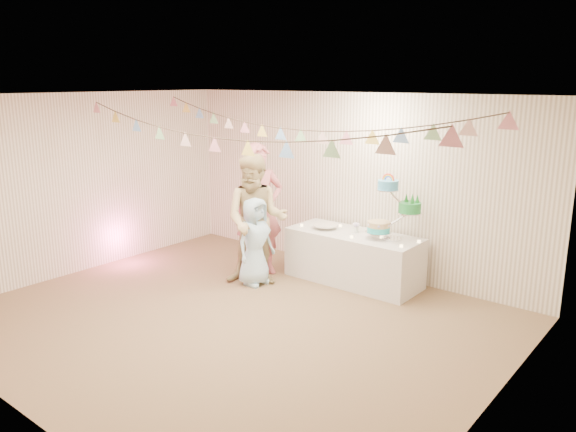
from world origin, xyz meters
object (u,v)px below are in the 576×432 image
Objects in this scene: table at (353,258)px; person_adult_a at (260,210)px; cake_stand at (393,206)px; person_child at (255,241)px; person_adult_b at (256,220)px.

person_adult_a is (-1.26, -0.55, 0.60)m from table.
table is 0.98m from cake_stand.
person_adult_a reaches higher than person_child.
person_adult_b is 0.29m from person_child.
person_child is at bearing -137.43° from table.
person_adult_a is 0.42m from person_adult_b.
table is at bearing 8.82° from person_adult_b.
person_adult_b is at bearing -138.72° from table.
table is 1.40m from person_child.
person_child reaches higher than table.
person_child is (-1.56, -0.98, -0.55)m from cake_stand.
person_adult_a is (-1.81, -0.60, -0.21)m from cake_stand.
person_adult_a is at bearing -156.40° from table.
cake_stand is at bearing -54.27° from person_child.
person_adult_b is 1.47× the size of person_child.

